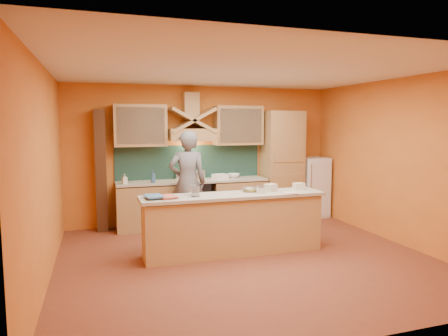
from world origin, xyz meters
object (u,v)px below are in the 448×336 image
object	(u,v)px
fridge	(312,187)
person	(188,182)
mixing_bowl	(250,190)
kitchen_scale	(261,190)
stove	(193,203)

from	to	relation	value
fridge	person	distance (m)	2.98
mixing_bowl	fridge	bearing A→B (deg)	39.17
fridge	kitchen_scale	world-z (taller)	fridge
stove	person	xyz separation A→B (m)	(-0.22, -0.52, 0.51)
fridge	mixing_bowl	size ratio (longest dim) A/B	5.25
stove	mixing_bowl	size ratio (longest dim) A/B	3.64
person	kitchen_scale	bearing A→B (deg)	126.38
stove	mixing_bowl	xyz separation A→B (m)	(0.53, -1.77, 0.53)
kitchen_scale	mixing_bowl	bearing A→B (deg)	133.37
fridge	mixing_bowl	world-z (taller)	fridge
mixing_bowl	stove	bearing A→B (deg)	106.55
person	kitchen_scale	world-z (taller)	person
fridge	kitchen_scale	distance (m)	2.88
fridge	kitchen_scale	bearing A→B (deg)	-136.42
stove	person	size ratio (longest dim) A/B	0.47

